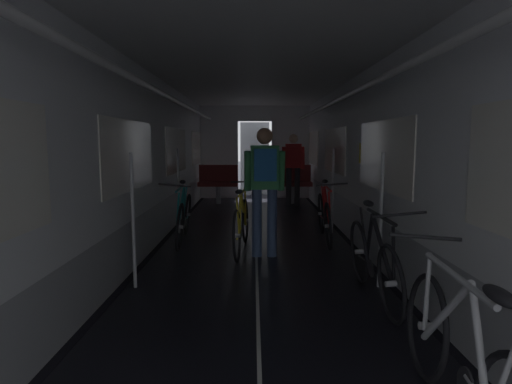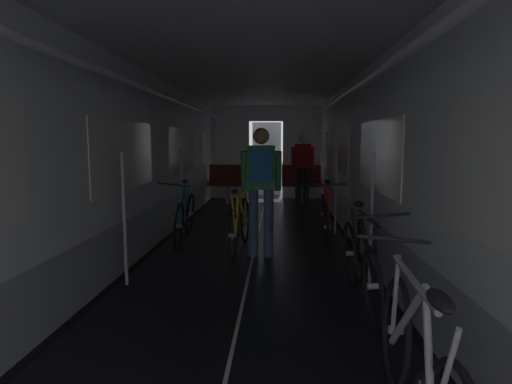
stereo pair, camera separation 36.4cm
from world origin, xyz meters
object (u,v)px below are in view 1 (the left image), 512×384
person_cyclist_aisle (265,180)px  bicycle_black (373,260)px  bicycle_silver (461,361)px  person_standing_near_bench (293,165)px  bench_seat_far_right (291,180)px  bicycle_red (325,216)px  bicycle_teal (184,217)px  bicycle_yellow_in_aisle (241,224)px  bench_seat_far_left (218,180)px

person_cyclist_aisle → bicycle_black: bearing=-56.3°
bicycle_silver → person_standing_near_bench: bearing=90.9°
bench_seat_far_right → bicycle_red: bench_seat_far_right is taller
bicycle_black → person_standing_near_bench: bearing=92.0°
bicycle_silver → person_standing_near_bench: person_standing_near_bench is taller
person_standing_near_bench → bicycle_red: bearing=-87.6°
bicycle_teal → person_cyclist_aisle: person_cyclist_aisle is taller
bicycle_silver → bicycle_yellow_in_aisle: bearing=108.9°
bench_seat_far_right → person_cyclist_aisle: (-0.79, -4.82, 0.45)m
bicycle_black → bicycle_yellow_in_aisle: 2.20m
person_cyclist_aisle → bicycle_yellow_in_aisle: (-0.31, 0.27, -0.63)m
bicycle_black → bicycle_red: bicycle_black is taller
bicycle_teal → bench_seat_far_left: bearing=87.3°
bench_seat_far_right → bicycle_red: bearing=-87.8°
bench_seat_far_left → bicycle_yellow_in_aisle: 4.61m
bench_seat_far_left → bicycle_teal: size_ratio=0.58×
bicycle_black → bicycle_yellow_in_aisle: bicycle_black is taller
bicycle_black → bicycle_red: 2.39m
bicycle_yellow_in_aisle → person_standing_near_bench: bearing=75.2°
bench_seat_far_right → bicycle_yellow_in_aisle: bench_seat_far_right is taller
bicycle_teal → bicycle_red: bearing=1.5°
bicycle_yellow_in_aisle → bicycle_teal: bearing=147.4°
bicycle_yellow_in_aisle → person_cyclist_aisle: bearing=-40.6°
bench_seat_far_left → person_standing_near_bench: (1.80, -0.38, 0.41)m
bench_seat_far_right → person_standing_near_bench: (0.00, -0.38, 0.41)m
bench_seat_far_left → bicycle_red: 4.39m
bench_seat_far_left → person_standing_near_bench: person_standing_near_bench is taller
bench_seat_far_left → bench_seat_far_right: bearing=0.0°
bicycle_silver → bicycle_yellow_in_aisle: size_ratio=1.00×
bench_seat_far_right → person_standing_near_bench: person_standing_near_bench is taller
person_cyclist_aisle → bicycle_teal: bearing=145.2°
bicycle_red → bicycle_yellow_in_aisle: bicycle_red is taller
bicycle_black → person_cyclist_aisle: bearing=123.7°
bicycle_silver → bicycle_black: bearing=87.6°
bicycle_silver → person_standing_near_bench: 7.80m
bench_seat_far_right → bicycle_yellow_in_aisle: 4.68m
bicycle_silver → bench_seat_far_left: bearing=103.3°
bench_seat_far_right → bicycle_silver: (0.13, -8.15, -0.18)m
bicycle_black → person_standing_near_bench: (-0.21, 5.94, 0.59)m
bicycle_red → bicycle_yellow_in_aisle: size_ratio=1.00×
bench_seat_far_left → person_cyclist_aisle: 4.94m
bicycle_silver → bicycle_black: size_ratio=1.00×
bench_seat_far_left → bicycle_black: bearing=-72.4°
bench_seat_far_left → bench_seat_far_right: 1.80m
bicycle_red → bicycle_yellow_in_aisle: (-1.25, -0.62, 0.00)m
bicycle_silver → bicycle_red: bearing=89.8°
bench_seat_far_right → bicycle_yellow_in_aisle: bearing=-103.6°
bicycle_teal → person_standing_near_bench: size_ratio=1.00×
bicycle_teal → person_cyclist_aisle: size_ratio=1.00×
bicycle_silver → bicycle_black: 1.84m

